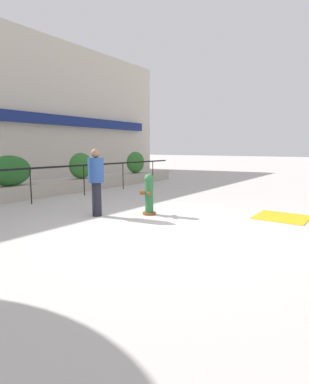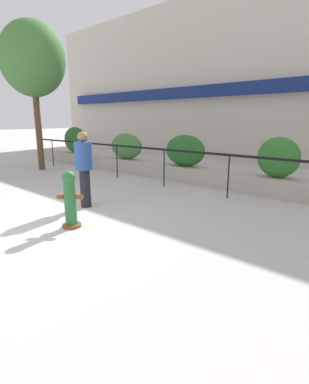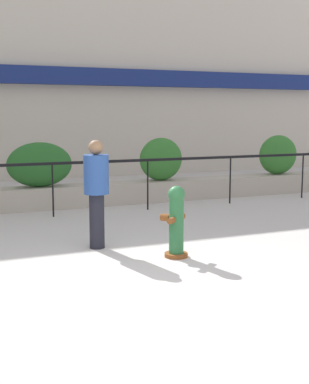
{
  "view_description": "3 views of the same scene",
  "coord_description": "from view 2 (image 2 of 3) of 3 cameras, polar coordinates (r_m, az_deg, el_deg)",
  "views": [
    {
      "loc": [
        -5.21,
        -3.66,
        1.74
      ],
      "look_at": [
        1.58,
        1.27,
        0.51
      ],
      "focal_mm": 28.0,
      "sensor_mm": 36.0,
      "label": 1
    },
    {
      "loc": [
        5.75,
        -1.93,
        1.98
      ],
      "look_at": [
        1.55,
        2.75,
        0.46
      ],
      "focal_mm": 28.0,
      "sensor_mm": 36.0,
      "label": 2
    },
    {
      "loc": [
        -2.41,
        -6.04,
        2.13
      ],
      "look_at": [
        1.29,
        2.53,
        0.77
      ],
      "focal_mm": 50.0,
      "sensor_mm": 36.0,
      "label": 3
    }
  ],
  "objects": [
    {
      "name": "building_facade",
      "position": [
        15.19,
        20.65,
        20.36
      ],
      "size": [
        30.0,
        1.36,
        8.0
      ],
      "color": "beige",
      "rests_on": "ground"
    },
    {
      "name": "planter_wall_low",
      "position": [
        9.95,
        5.91,
        3.5
      ],
      "size": [
        18.0,
        0.7,
        0.5
      ],
      "primitive_type": "cube",
      "color": "#ADA393",
      "rests_on": "ground"
    },
    {
      "name": "fence_railing_segment",
      "position": [
        8.98,
        1.85,
        7.43
      ],
      "size": [
        15.0,
        0.05,
        1.15
      ],
      "color": "black",
      "rests_on": "ground"
    },
    {
      "name": "hedge_bush_0",
      "position": [
        14.42,
        -14.8,
        9.57
      ],
      "size": [
        1.49,
        0.7,
        1.16
      ],
      "primitive_type": "ellipsoid",
      "color": "#235B23",
      "rests_on": "planter_wall_low"
    },
    {
      "name": "hedge_bush_1",
      "position": [
        11.74,
        -5.41,
        8.69
      ],
      "size": [
        1.55,
        0.7,
        0.98
      ],
      "primitive_type": "ellipsoid",
      "color": "#427538",
      "rests_on": "planter_wall_low"
    },
    {
      "name": "hedge_bush_2",
      "position": [
        9.87,
        5.82,
        7.85
      ],
      "size": [
        1.47,
        0.7,
        1.01
      ],
      "primitive_type": "ellipsoid",
      "color": "#235B23",
      "rests_on": "planter_wall_low"
    },
    {
      "name": "hedge_bush_3",
      "position": [
        8.46,
        22.52,
        6.11
      ],
      "size": [
        1.11,
        0.63,
        1.06
      ],
      "primitive_type": "ellipsoid",
      "color": "#2D6B28",
      "rests_on": "planter_wall_low"
    },
    {
      "name": "fire_hydrant",
      "position": [
        5.79,
        -15.77,
        -1.22
      ],
      "size": [
        0.5,
        0.5,
        1.08
      ],
      "color": "brown",
      "rests_on": "ground"
    },
    {
      "name": "street_tree",
      "position": [
        13.17,
        -22.24,
        22.29
      ],
      "size": [
        2.63,
        2.37,
        5.59
      ],
      "color": "brown",
      "rests_on": "ground"
    },
    {
      "name": "pedestrian",
      "position": [
        7.0,
        -13.28,
        5.07
      ],
      "size": [
        0.46,
        0.46,
        1.73
      ],
      "color": "black",
      "rests_on": "ground"
    }
  ]
}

